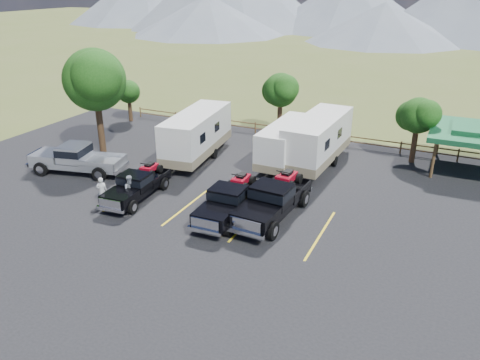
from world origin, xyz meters
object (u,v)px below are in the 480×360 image
at_px(tree_big_nw, 94,80).
at_px(trailer_right, 318,140).
at_px(trailer_left, 197,135).
at_px(rig_left, 137,185).
at_px(pavilion, 480,133).
at_px(trailer_center, 287,143).
at_px(person_a, 102,191).
at_px(rig_center, 230,200).
at_px(person_b, 131,190).
at_px(rig_right, 274,199).
at_px(pickup_silver, 77,159).

relative_size(tree_big_nw, trailer_right, 0.78).
bearing_deg(trailer_left, rig_left, -95.83).
xyz_separation_m(pavilion, trailer_left, (-18.44, -5.89, -0.96)).
relative_size(trailer_center, person_a, 4.94).
distance_m(tree_big_nw, pavilion, 26.91).
distance_m(tree_big_nw, trailer_right, 16.53).
bearing_deg(rig_center, person_a, -166.81).
height_order(rig_center, trailer_center, trailer_center).
relative_size(person_a, person_b, 0.94).
height_order(rig_right, pickup_silver, rig_right).
bearing_deg(rig_right, person_b, -161.58).
height_order(trailer_center, person_a, trailer_center).
bearing_deg(person_b, rig_left, 54.48).
bearing_deg(trailer_right, trailer_center, -156.03).
distance_m(rig_center, person_a, 7.61).
distance_m(pavilion, person_a, 24.74).
relative_size(rig_right, person_a, 3.95).
height_order(rig_center, rig_right, rig_right).
bearing_deg(rig_center, pavilion, 45.44).
bearing_deg(trailer_right, rig_left, -126.90).
bearing_deg(person_a, rig_left, -164.84).
xyz_separation_m(rig_left, person_b, (0.20, -0.88, 0.03)).
xyz_separation_m(person_a, person_b, (1.54, 0.73, 0.05)).
xyz_separation_m(rig_left, trailer_right, (8.16, 9.93, 0.93)).
bearing_deg(trailer_left, person_b, -94.59).
xyz_separation_m(pavilion, rig_left, (-18.25, -13.40, -1.87)).
bearing_deg(rig_left, tree_big_nw, 139.69).
relative_size(rig_center, person_b, 3.33).
relative_size(trailer_left, trailer_center, 1.17).
distance_m(pavilion, trailer_left, 19.38).
relative_size(rig_center, trailer_right, 0.61).
bearing_deg(rig_right, trailer_right, 94.37).
xyz_separation_m(trailer_right, person_b, (-7.95, -10.81, -0.90)).
relative_size(rig_left, rig_right, 0.82).
bearing_deg(pavilion, rig_center, -133.06).
distance_m(rig_left, trailer_left, 7.57).
relative_size(rig_left, person_a, 3.26).
height_order(rig_center, trailer_left, trailer_left).
bearing_deg(person_b, person_a, 156.63).
height_order(tree_big_nw, rig_center, tree_big_nw).
bearing_deg(trailer_left, tree_big_nw, -170.93).
bearing_deg(rig_right, person_a, -159.81).
xyz_separation_m(rig_left, pickup_silver, (-6.11, 1.56, 0.15)).
distance_m(rig_left, person_a, 2.09).
distance_m(rig_center, rig_right, 2.42).
distance_m(rig_left, rig_center, 6.04).
xyz_separation_m(tree_big_nw, person_a, (5.96, -7.03, -4.70)).
distance_m(trailer_left, pickup_silver, 8.43).
relative_size(pavilion, rig_right, 0.92).
distance_m(rig_left, pickup_silver, 6.30).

